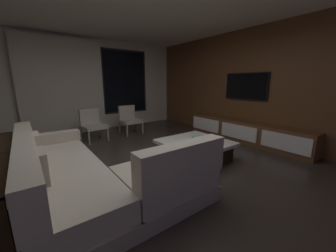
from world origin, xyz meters
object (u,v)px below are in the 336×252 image
media_console (245,132)px  mounted_tv (246,86)px  coffee_table (195,150)px  accent_chair_near_window (129,118)px  sectional_couch (89,177)px  accent_chair_by_curtain (92,123)px  book_stack_on_coffee_table (199,139)px

media_console → mounted_tv: (0.18, 0.20, 1.10)m
coffee_table → accent_chair_near_window: 2.59m
sectional_couch → accent_chair_by_curtain: bearing=73.2°
book_stack_on_coffee_table → accent_chair_near_window: size_ratio=0.33×
accent_chair_near_window → sectional_couch: bearing=-124.4°
sectional_couch → book_stack_on_coffee_table: (1.98, 0.05, 0.12)m
book_stack_on_coffee_table → media_console: (1.73, 0.13, -0.16)m
coffee_table → accent_chair_by_curtain: bearing=115.5°
sectional_couch → accent_chair_near_window: 3.29m
accent_chair_by_curtain → mounted_tv: 3.93m
sectional_couch → accent_chair_near_window: size_ratio=3.21×
sectional_couch → book_stack_on_coffee_table: size_ratio=9.71×
book_stack_on_coffee_table → media_console: size_ratio=0.08×
sectional_couch → coffee_table: size_ratio=2.16×
coffee_table → accent_chair_by_curtain: accent_chair_by_curtain is taller
coffee_table → book_stack_on_coffee_table: (0.01, -0.08, 0.22)m
accent_chair_near_window → coffee_table: bearing=-87.5°
coffee_table → accent_chair_by_curtain: (-1.18, 2.47, 0.25)m
accent_chair_near_window → media_console: accent_chair_near_window is taller
book_stack_on_coffee_table → accent_chair_near_window: bearing=92.7°
accent_chair_near_window → mounted_tv: (2.04, -2.33, 0.92)m
mounted_tv → media_console: bearing=-132.4°
accent_chair_by_curtain → mounted_tv: (3.10, -2.23, 0.92)m
mounted_tv → accent_chair_near_window: bearing=131.1°
accent_chair_near_window → accent_chair_by_curtain: same height
mounted_tv → book_stack_on_coffee_table: bearing=-170.3°
sectional_couch → book_stack_on_coffee_table: bearing=1.5°
coffee_table → accent_chair_near_window: size_ratio=1.49×
sectional_couch → accent_chair_by_curtain: 2.73m
coffee_table → media_console: bearing=1.6°
media_console → sectional_couch: bearing=-177.2°
book_stack_on_coffee_table → mounted_tv: (1.91, 0.33, 0.94)m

